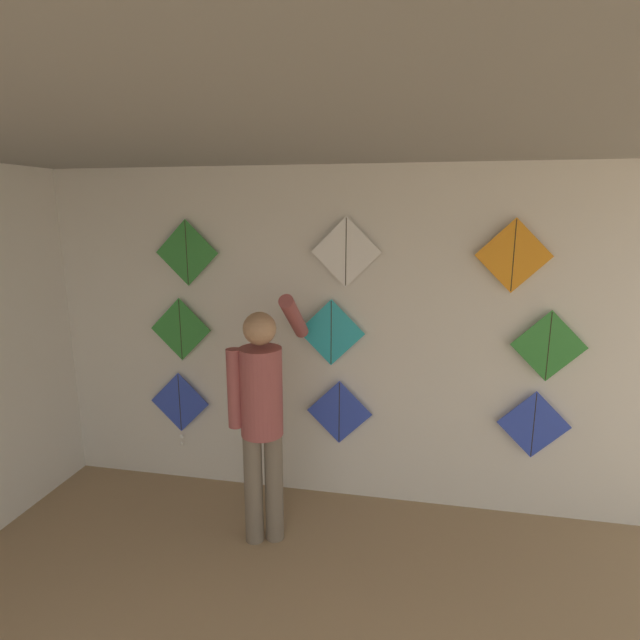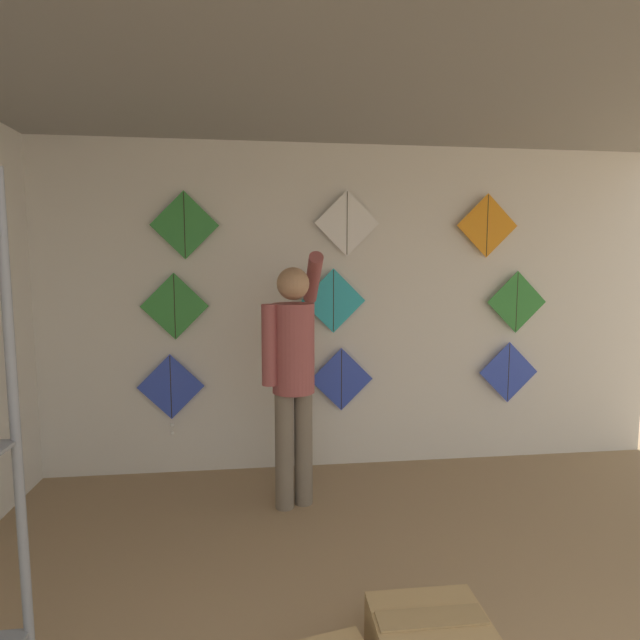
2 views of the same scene
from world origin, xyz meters
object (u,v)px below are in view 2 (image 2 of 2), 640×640
object	(u,v)px
kite_1	(341,379)
kite_2	(508,372)
kite_7	(347,223)
shopkeeper	(293,365)
kite_6	(184,225)
kite_3	(175,306)
kite_5	(517,302)
kite_0	(171,390)
kite_8	(487,226)
kite_4	(333,301)

from	to	relation	value
kite_1	kite_2	xyz separation A→B (m)	(1.54, 0.00, 0.02)
kite_1	kite_7	bearing A→B (deg)	0.00
shopkeeper	kite_6	size ratio (longest dim) A/B	3.40
shopkeeper	kite_7	distance (m)	1.35
kite_1	kite_2	distance (m)	1.54
kite_2	kite_3	size ratio (longest dim) A/B	1.00
kite_5	kite_7	xyz separation A→B (m)	(-1.55, 0.00, 0.68)
kite_3	kite_7	size ratio (longest dim) A/B	1.00
kite_1	kite_7	distance (m)	1.34
kite_1	kite_5	world-z (taller)	kite_5
kite_3	kite_7	bearing A→B (deg)	0.00
kite_2	shopkeeper	bearing A→B (deg)	-161.97
kite_0	kite_2	size ratio (longest dim) A/B	1.25
kite_3	kite_8	distance (m)	2.77
kite_2	kite_4	world-z (taller)	kite_4
kite_4	kite_6	size ratio (longest dim) A/B	1.00
kite_2	kite_5	distance (m)	0.64
kite_1	kite_8	bearing A→B (deg)	0.00
kite_0	kite_2	world-z (taller)	kite_2
kite_2	kite_4	size ratio (longest dim) A/B	1.00
kite_1	kite_4	xyz separation A→B (m)	(-0.07, 0.00, 0.69)
kite_0	kite_7	world-z (taller)	kite_7
kite_3	kite_5	bearing A→B (deg)	0.00
shopkeeper	kite_5	world-z (taller)	shopkeeper
kite_0	kite_3	bearing A→B (deg)	0.76
kite_2	kite_4	distance (m)	1.74
kite_3	kite_8	bearing A→B (deg)	0.00
kite_1	kite_6	bearing A→B (deg)	180.00
kite_4	kite_8	xyz separation A→B (m)	(1.36, 0.00, 0.65)
kite_1	kite_6	world-z (taller)	kite_6
kite_3	kite_4	size ratio (longest dim) A/B	1.00
kite_3	kite_8	size ratio (longest dim) A/B	1.00
kite_7	kite_8	bearing A→B (deg)	0.00
kite_1	kite_7	size ratio (longest dim) A/B	1.00
kite_1	kite_2	bearing A→B (deg)	0.00
shopkeeper	kite_0	xyz separation A→B (m)	(-0.99, 0.65, -0.32)
kite_1	kite_8	world-z (taller)	kite_8
kite_7	kite_4	bearing A→B (deg)	180.00
kite_0	kite_6	distance (m)	1.37
kite_0	kite_1	world-z (taller)	kite_1
shopkeeper	kite_2	distance (m)	2.12
kite_2	kite_5	xyz separation A→B (m)	(0.05, 0.00, 0.64)
kite_6	kite_7	distance (m)	1.34
shopkeeper	kite_6	distance (m)	1.49
kite_8	kite_0	bearing A→B (deg)	-179.99
shopkeeper	kite_2	size ratio (longest dim) A/B	3.40
kite_2	kite_5	bearing A→B (deg)	0.00
kite_1	kite_7	xyz separation A→B (m)	(0.04, 0.00, 1.34)
kite_4	kite_8	bearing A→B (deg)	0.00
shopkeeper	kite_3	world-z (taller)	shopkeeper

